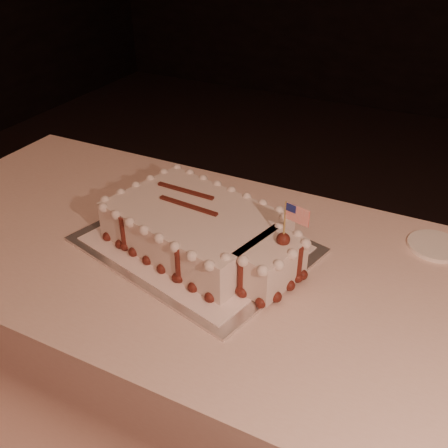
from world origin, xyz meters
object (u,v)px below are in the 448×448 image
at_px(sheet_cake, 203,231).
at_px(cake_board, 195,244).
at_px(side_plate, 435,246).
at_px(banquet_table, 320,404).

bearing_deg(sheet_cake, cake_board, 166.08).
distance_m(cake_board, sheet_cake, 0.06).
distance_m(cake_board, side_plate, 0.60).
bearing_deg(sheet_cake, side_plate, 27.74).
relative_size(banquet_table, side_plate, 17.98).
distance_m(banquet_table, sheet_cake, 0.55).
bearing_deg(cake_board, side_plate, 40.35).
xyz_separation_m(cake_board, side_plate, (0.54, 0.26, 0.00)).
relative_size(banquet_table, cake_board, 4.49).
xyz_separation_m(cake_board, sheet_cake, (0.03, -0.01, 0.05)).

